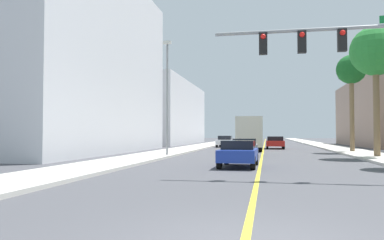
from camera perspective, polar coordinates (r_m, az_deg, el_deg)
ground at (r=47.86m, az=10.67°, el=-4.01°), size 192.00×192.00×0.00m
sidewalk_left at (r=48.56m, az=1.31°, el=-3.93°), size 3.30×168.00×0.15m
sidewalk_right at (r=48.45m, az=20.05°, el=-3.81°), size 3.30×168.00×0.15m
lane_marking_center at (r=47.86m, az=10.67°, el=-4.01°), size 0.16×144.00×0.01m
building_left_near at (r=36.47m, az=-18.89°, el=8.06°), size 11.97×24.42×16.00m
building_left_far at (r=63.97m, az=-7.31°, el=0.93°), size 16.29×27.20×9.94m
traffic_signal_mast at (r=15.55m, az=24.03°, el=8.65°), size 8.35×0.36×5.84m
street_lamp at (r=27.86m, az=-3.72°, el=4.23°), size 0.56×0.28×8.28m
palm_mid at (r=29.25m, az=25.70°, el=9.08°), size 3.38×3.38×8.87m
palm_far at (r=36.58m, az=22.68°, el=6.66°), size 2.55×2.55×8.45m
car_gray at (r=28.46m, az=7.86°, el=-3.99°), size 1.97×3.87×1.30m
car_blue at (r=19.33m, az=6.98°, el=-4.91°), size 1.86×3.89×1.33m
car_white at (r=47.57m, az=4.94°, el=-3.18°), size 1.84×4.27×1.41m
car_red at (r=43.26m, az=12.32°, el=-3.27°), size 1.98×4.52×1.36m
delivery_truck at (r=38.06m, az=8.54°, el=-1.97°), size 2.72×9.05×3.22m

